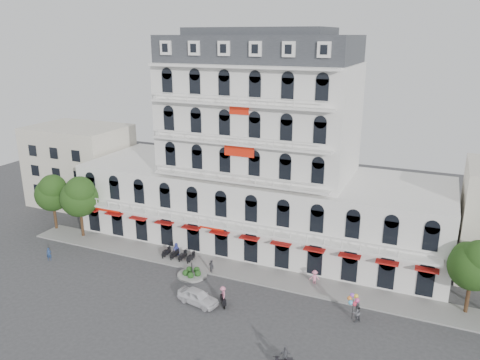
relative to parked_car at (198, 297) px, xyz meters
The scene contains 17 objects.
ground 1.65m from the parked_car, 96.55° to the right, with size 120.00×120.00×0.00m, color #38383A.
sidewalk 7.56m from the parked_car, 91.29° to the left, with size 53.00×4.00×0.16m, color gray.
main_building 18.93m from the parked_car, 90.59° to the left, with size 45.00×15.00×25.80m.
flank_building_west 35.79m from the parked_car, 148.44° to the left, with size 14.00×10.00×12.00m, color beige.
traffic_island 5.55m from the parked_car, 125.00° to the left, with size 3.20×3.20×1.60m.
parked_scooter_row 9.83m from the parked_car, 131.66° to the left, with size 4.40×1.80×1.10m, color black, non-canonical shape.
tree_west_outer 27.85m from the parked_car, 161.96° to the left, with size 4.50×4.48×7.76m.
tree_west_inner 23.12m from the parked_car, 159.23° to the left, with size 4.76×4.76×8.25m.
tree_east_inner 25.75m from the parked_car, 19.61° to the left, with size 4.40×4.37×7.57m.
parked_car is the anchor object (origin of this frame).
rider_northeast 12.02m from the parked_car, 27.27° to the right, with size 1.64×0.83×2.02m.
rider_center 2.51m from the parked_car, 14.37° to the left, with size 1.18×1.43×2.07m.
pedestrian_left 10.79m from the parked_car, 131.90° to the left, with size 0.81×0.53×1.65m, color navy.
pedestrian_mid 6.03m from the parked_car, 104.12° to the left, with size 0.96×0.40×1.64m, color #535158.
pedestrian_right 12.40m from the parked_car, 40.34° to the left, with size 1.06×0.61×1.63m, color pink.
pedestrian_far 20.21m from the parked_car, behind, with size 0.57×0.37×1.55m, color navy.
balloon_vendor 14.87m from the parked_car, 12.37° to the left, with size 1.53×1.41×2.45m.
Camera 1 is at (19.80, -33.48, 24.96)m, focal length 35.00 mm.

